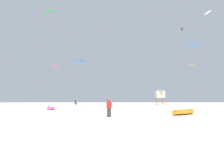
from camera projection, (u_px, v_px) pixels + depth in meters
The scene contains 14 objects.
ground_plane at pixel (114, 123), 12.21m from camera, with size 120.00×120.00×0.00m, color beige.
person_foreground at pixel (109, 106), 16.33m from camera, with size 0.56×0.39×1.74m.
person_midground at pixel (76, 103), 26.24m from camera, with size 0.49×0.40×1.77m.
person_left at pixel (107, 103), 30.20m from camera, with size 0.39×0.55×1.72m.
kite_grounded_near at pixel (51, 108), 26.94m from camera, with size 2.94×3.74×0.48m.
kite_grounded_mid at pixel (184, 112), 18.69m from camera, with size 4.30×3.91×0.54m.
lifeguard_tower at pixel (160, 93), 43.44m from camera, with size 2.30×2.30×4.15m.
kite_aloft_0 at pixel (193, 44), 34.37m from camera, with size 2.02×2.26×0.57m.
kite_aloft_2 at pixel (182, 29), 44.37m from camera, with size 1.58×2.21×0.56m.
kite_aloft_4 at pixel (207, 13), 36.54m from camera, with size 0.95×2.24×0.24m.
kite_aloft_5 at pixel (80, 61), 44.28m from camera, with size 3.05×2.24×0.43m.
kite_aloft_6 at pixel (57, 66), 54.36m from camera, with size 2.30×3.71×0.86m.
kite_aloft_7 at pixel (49, 11), 44.13m from camera, with size 3.86×1.84×0.92m.
kite_aloft_8 at pixel (192, 64), 41.88m from camera, with size 2.14×1.63×0.45m.
Camera 1 is at (-0.24, -12.59, 1.76)m, focal length 27.40 mm.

